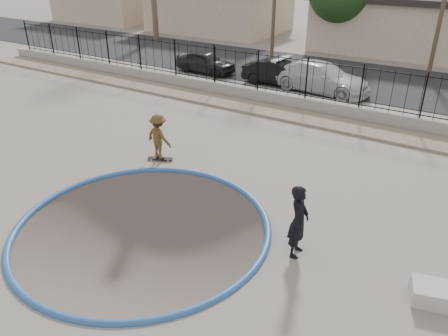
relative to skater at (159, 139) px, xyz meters
name	(u,v)px	position (x,y,z in m)	size (l,w,h in m)	color
ground	(315,121)	(2.29, 9.45, -1.91)	(120.00, 120.00, 2.20)	slate
bowl_pit	(143,227)	(2.29, -3.55, -0.81)	(6.84, 6.84, 1.80)	#50463D
coping_ring	(143,227)	(2.29, -3.55, -0.81)	(7.04, 7.04, 0.20)	#2A528A
rock_strip	(294,116)	(2.29, 6.65, -0.76)	(42.00, 1.60, 0.11)	#968062
retaining_wall	(304,104)	(2.29, 7.75, -0.51)	(42.00, 0.45, 0.60)	gray
fence	(307,79)	(2.29, 7.75, 0.69)	(40.00, 0.04, 1.80)	black
street	(348,77)	(2.29, 14.45, -0.79)	(90.00, 8.00, 0.04)	black
house_west	(219,7)	(-12.71, 23.95, 1.16)	(11.60, 8.60, 3.90)	tan
house_center	(393,21)	(2.29, 23.95, 1.16)	(10.60, 8.60, 3.90)	tan
skater	(159,139)	(0.00, 0.00, 0.00)	(1.05, 0.60, 1.62)	brown
skateboard	(160,158)	(0.00, 0.00, -0.75)	(0.92, 0.56, 0.08)	black
videographer	(299,221)	(6.29, -2.37, 0.14)	(0.69, 0.46, 1.91)	black
car_a	(205,62)	(-5.38, 10.85, -0.14)	(1.50, 3.73, 1.27)	black
car_b	(279,73)	(-0.52, 10.85, -0.12)	(1.40, 4.00, 1.32)	black
car_c	(321,77)	(1.89, 10.85, -0.03)	(2.10, 5.17, 1.50)	silver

